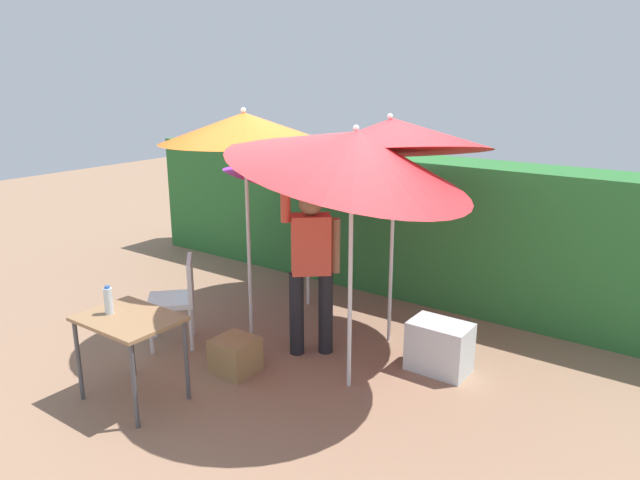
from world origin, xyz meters
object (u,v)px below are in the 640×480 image
at_px(crate_cardboard, 235,355).
at_px(folding_table, 129,327).
at_px(umbrella_yellow, 392,136).
at_px(cooler_box, 439,347).
at_px(bottle_water, 108,301).
at_px(chair_plastic, 178,295).
at_px(person_vendor, 311,261).
at_px(umbrella_navy, 354,153).
at_px(umbrella_rainbow, 306,169).
at_px(umbrella_orange, 244,128).

xyz_separation_m(crate_cardboard, folding_table, (-0.35, -0.84, 0.49)).
bearing_deg(umbrella_yellow, folding_table, -117.29).
xyz_separation_m(cooler_box, bottle_water, (-2.02, -1.99, 0.62)).
bearing_deg(chair_plastic, umbrella_yellow, 37.37).
xyz_separation_m(umbrella_yellow, crate_cardboard, (-0.79, -1.37, -1.91)).
distance_m(cooler_box, crate_cardboard, 1.86).
relative_size(person_vendor, folding_table, 2.35).
relative_size(chair_plastic, folding_table, 1.11).
xyz_separation_m(umbrella_navy, cooler_box, (0.52, 0.68, -1.79)).
bearing_deg(cooler_box, umbrella_yellow, 159.18).
relative_size(umbrella_rainbow, umbrella_yellow, 0.81).
bearing_deg(crate_cardboard, cooler_box, 36.40).
xyz_separation_m(umbrella_yellow, umbrella_navy, (0.18, -0.94, -0.05)).
bearing_deg(umbrella_orange, person_vendor, 9.72).
relative_size(umbrella_yellow, crate_cardboard, 6.80).
height_order(umbrella_rainbow, umbrella_orange, umbrella_orange).
xyz_separation_m(umbrella_navy, folding_table, (-1.32, -1.27, -1.37)).
bearing_deg(person_vendor, chair_plastic, -153.25).
bearing_deg(crate_cardboard, chair_plastic, 172.84).
xyz_separation_m(cooler_box, crate_cardboard, (-1.50, -1.10, -0.07)).
bearing_deg(person_vendor, umbrella_orange, -170.28).
xyz_separation_m(umbrella_navy, chair_plastic, (-1.83, -0.32, -1.51)).
height_order(umbrella_yellow, umbrella_navy, umbrella_yellow).
relative_size(person_vendor, cooler_box, 3.46).
height_order(umbrella_orange, person_vendor, umbrella_orange).
relative_size(cooler_box, crate_cardboard, 1.50).
xyz_separation_m(chair_plastic, crate_cardboard, (0.86, -0.11, -0.35)).
relative_size(umbrella_rainbow, person_vendor, 1.07).
bearing_deg(crate_cardboard, umbrella_orange, 120.23).
xyz_separation_m(umbrella_yellow, person_vendor, (-0.46, -0.66, -1.13)).
distance_m(umbrella_yellow, umbrella_navy, 0.96).
distance_m(umbrella_orange, folding_table, 2.07).
bearing_deg(cooler_box, umbrella_navy, -127.73).
xyz_separation_m(crate_cardboard, bottle_water, (-0.53, -0.89, 0.69)).
distance_m(folding_table, bottle_water, 0.28).
bearing_deg(umbrella_rainbow, folding_table, -87.21).
bearing_deg(folding_table, chair_plastic, 118.28).
height_order(umbrella_yellow, folding_table, umbrella_yellow).
xyz_separation_m(umbrella_yellow, folding_table, (-1.14, -2.21, -1.42)).
height_order(crate_cardboard, bottle_water, bottle_water).
xyz_separation_m(chair_plastic, bottle_water, (0.33, -1.00, 0.34)).
distance_m(umbrella_yellow, folding_table, 2.86).
height_order(umbrella_yellow, cooler_box, umbrella_yellow).
xyz_separation_m(umbrella_yellow, chair_plastic, (-1.65, -1.26, -1.56)).
distance_m(umbrella_navy, chair_plastic, 2.40).
bearing_deg(umbrella_navy, umbrella_orange, 172.77).
distance_m(umbrella_yellow, person_vendor, 1.39).
bearing_deg(folding_table, umbrella_rainbow, 92.79).
bearing_deg(chair_plastic, crate_cardboard, -7.16).
distance_m(umbrella_rainbow, bottle_water, 2.71).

